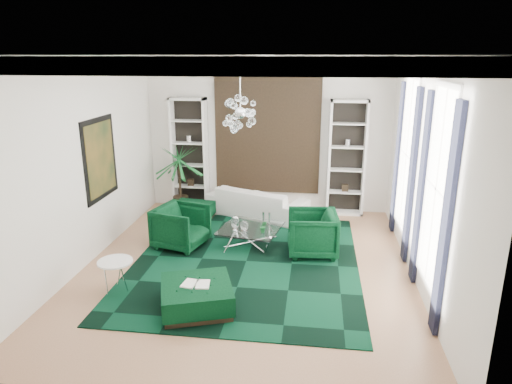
# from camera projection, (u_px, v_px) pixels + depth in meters

# --- Properties ---
(floor) EXTENTS (6.00, 7.00, 0.02)m
(floor) POSITION_uv_depth(u_px,v_px,m) (247.00, 268.00, 8.51)
(floor) COLOR tan
(floor) RESTS_ON ground
(ceiling) EXTENTS (6.00, 7.00, 0.02)m
(ceiling) POSITION_uv_depth(u_px,v_px,m) (245.00, 54.00, 7.40)
(ceiling) COLOR white
(ceiling) RESTS_ON ground
(wall_back) EXTENTS (6.00, 0.02, 3.80)m
(wall_back) POSITION_uv_depth(u_px,v_px,m) (268.00, 135.00, 11.28)
(wall_back) COLOR white
(wall_back) RESTS_ON ground
(wall_front) EXTENTS (6.00, 0.02, 3.80)m
(wall_front) POSITION_uv_depth(u_px,v_px,m) (193.00, 250.00, 4.62)
(wall_front) COLOR white
(wall_front) RESTS_ON ground
(wall_left) EXTENTS (0.02, 7.00, 3.80)m
(wall_left) POSITION_uv_depth(u_px,v_px,m) (83.00, 163.00, 8.33)
(wall_left) COLOR white
(wall_left) RESTS_ON ground
(wall_right) EXTENTS (0.02, 7.00, 3.80)m
(wall_right) POSITION_uv_depth(u_px,v_px,m) (425.00, 174.00, 7.57)
(wall_right) COLOR white
(wall_right) RESTS_ON ground
(crown_molding) EXTENTS (6.00, 7.00, 0.18)m
(crown_molding) POSITION_uv_depth(u_px,v_px,m) (245.00, 61.00, 7.43)
(crown_molding) COLOR white
(crown_molding) RESTS_ON ceiling
(ceiling_medallion) EXTENTS (0.90, 0.90, 0.05)m
(ceiling_medallion) POSITION_uv_depth(u_px,v_px,m) (248.00, 57.00, 7.70)
(ceiling_medallion) COLOR white
(ceiling_medallion) RESTS_ON ceiling
(tapestry) EXTENTS (2.50, 0.06, 2.80)m
(tapestry) POSITION_uv_depth(u_px,v_px,m) (267.00, 135.00, 11.24)
(tapestry) COLOR black
(tapestry) RESTS_ON wall_back
(shelving_left) EXTENTS (0.90, 0.38, 2.80)m
(shelving_left) POSITION_uv_depth(u_px,v_px,m) (190.00, 154.00, 11.48)
(shelving_left) COLOR white
(shelving_left) RESTS_ON floor
(shelving_right) EXTENTS (0.90, 0.38, 2.80)m
(shelving_right) POSITION_uv_depth(u_px,v_px,m) (347.00, 158.00, 10.99)
(shelving_right) COLOR white
(shelving_right) RESTS_ON floor
(painting) EXTENTS (0.04, 1.30, 1.60)m
(painting) POSITION_uv_depth(u_px,v_px,m) (101.00, 159.00, 8.91)
(painting) COLOR black
(painting) RESTS_ON wall_left
(window_near) EXTENTS (0.03, 1.10, 2.90)m
(window_near) POSITION_uv_depth(u_px,v_px,m) (437.00, 189.00, 6.72)
(window_near) COLOR white
(window_near) RESTS_ON wall_right
(curtain_near_a) EXTENTS (0.07, 0.30, 3.25)m
(curtain_near_a) POSITION_uv_depth(u_px,v_px,m) (446.00, 223.00, 6.06)
(curtain_near_a) COLOR black
(curtain_near_a) RESTS_ON floor
(curtain_near_b) EXTENTS (0.07, 0.30, 3.25)m
(curtain_near_b) POSITION_uv_depth(u_px,v_px,m) (421.00, 190.00, 7.54)
(curtain_near_b) COLOR black
(curtain_near_b) RESTS_ON floor
(window_far) EXTENTS (0.03, 1.10, 2.90)m
(window_far) POSITION_uv_depth(u_px,v_px,m) (407.00, 155.00, 9.00)
(window_far) COLOR white
(window_far) RESTS_ON wall_right
(curtain_far_a) EXTENTS (0.07, 0.30, 3.25)m
(curtain_far_a) POSITION_uv_depth(u_px,v_px,m) (411.00, 177.00, 8.34)
(curtain_far_a) COLOR black
(curtain_far_a) RESTS_ON floor
(curtain_far_b) EXTENTS (0.07, 0.30, 3.25)m
(curtain_far_b) POSITION_uv_depth(u_px,v_px,m) (398.00, 159.00, 9.82)
(curtain_far_b) COLOR black
(curtain_far_b) RESTS_ON floor
(rug) EXTENTS (4.20, 5.00, 0.02)m
(rug) POSITION_uv_depth(u_px,v_px,m) (246.00, 261.00, 8.71)
(rug) COLOR black
(rug) RESTS_ON floor
(sofa) EXTENTS (2.60, 1.79, 0.71)m
(sofa) POSITION_uv_depth(u_px,v_px,m) (257.00, 202.00, 11.13)
(sofa) COLOR white
(sofa) RESTS_ON floor
(armchair_left) EXTENTS (1.17, 1.15, 0.87)m
(armchair_left) POSITION_uv_depth(u_px,v_px,m) (181.00, 227.00, 9.30)
(armchair_left) COLOR black
(armchair_left) RESTS_ON floor
(armchair_right) EXTENTS (1.04, 1.01, 0.87)m
(armchair_right) POSITION_uv_depth(u_px,v_px,m) (312.00, 233.00, 8.95)
(armchair_right) COLOR black
(armchair_right) RESTS_ON floor
(coffee_table) EXTENTS (1.36, 1.36, 0.40)m
(coffee_table) POSITION_uv_depth(u_px,v_px,m) (251.00, 237.00, 9.41)
(coffee_table) COLOR white
(coffee_table) RESTS_ON floor
(ottoman_side) EXTENTS (1.02, 1.02, 0.40)m
(ottoman_side) POSITION_uv_depth(u_px,v_px,m) (192.00, 213.00, 10.82)
(ottoman_side) COLOR black
(ottoman_side) RESTS_ON floor
(ottoman_front) EXTENTS (1.34, 1.34, 0.42)m
(ottoman_front) POSITION_uv_depth(u_px,v_px,m) (197.00, 297.00, 7.05)
(ottoman_front) COLOR black
(ottoman_front) RESTS_ON floor
(book) EXTENTS (0.43, 0.29, 0.03)m
(book) POSITION_uv_depth(u_px,v_px,m) (196.00, 284.00, 6.98)
(book) COLOR white
(book) RESTS_ON ottoman_front
(side_table) EXTENTS (0.75, 0.75, 0.55)m
(side_table) POSITION_uv_depth(u_px,v_px,m) (116.00, 277.00, 7.55)
(side_table) COLOR white
(side_table) RESTS_ON floor
(palm) EXTENTS (1.61, 1.61, 2.12)m
(palm) POSITION_uv_depth(u_px,v_px,m) (179.00, 169.00, 11.37)
(palm) COLOR #18672C
(palm) RESTS_ON floor
(chandelier) EXTENTS (0.99, 0.99, 0.70)m
(chandelier) POSITION_uv_depth(u_px,v_px,m) (240.00, 113.00, 7.72)
(chandelier) COLOR white
(chandelier) RESTS_ON ceiling
(table_plant) EXTENTS (0.14, 0.11, 0.25)m
(table_plant) POSITION_uv_depth(u_px,v_px,m) (263.00, 227.00, 9.05)
(table_plant) COLOR #18672C
(table_plant) RESTS_ON coffee_table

